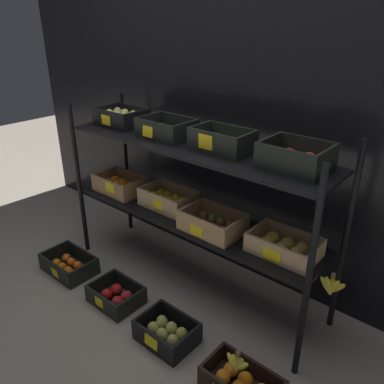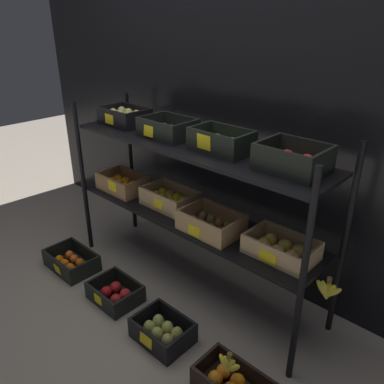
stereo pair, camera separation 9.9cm
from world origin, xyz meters
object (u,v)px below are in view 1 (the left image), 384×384
at_px(crate_ground_apple_red, 116,296).
at_px(crate_ground_orange, 242,384).
at_px(display_rack, 191,181).
at_px(banana_bunch_loose, 237,363).
at_px(crate_ground_pear, 167,333).
at_px(crate_ground_tangerine, 69,265).

height_order(crate_ground_apple_red, crate_ground_orange, crate_ground_apple_red).
height_order(display_rack, banana_bunch_loose, display_rack).
xyz_separation_m(crate_ground_apple_red, crate_ground_pear, (0.46, -0.02, 0.01)).
xyz_separation_m(crate_ground_pear, crate_ground_orange, (0.50, -0.00, -0.01)).
bearing_deg(display_rack, crate_ground_tangerine, -147.38).
height_order(crate_ground_apple_red, banana_bunch_loose, banana_bunch_loose).
xyz_separation_m(display_rack, crate_ground_orange, (0.74, -0.48, -0.69)).
bearing_deg(crate_ground_orange, banana_bunch_loose, -168.86).
xyz_separation_m(crate_ground_orange, banana_bunch_loose, (-0.03, -0.01, 0.12)).
bearing_deg(display_rack, crate_ground_pear, -63.67).
bearing_deg(crate_ground_tangerine, crate_ground_apple_red, 0.63).
xyz_separation_m(crate_ground_apple_red, crate_ground_orange, (0.96, -0.02, 0.00)).
height_order(crate_ground_tangerine, crate_ground_pear, crate_ground_pear).
height_order(crate_ground_pear, banana_bunch_loose, banana_bunch_loose).
bearing_deg(crate_ground_tangerine, crate_ground_pear, -1.03).
height_order(crate_ground_tangerine, banana_bunch_loose, banana_bunch_loose).
height_order(display_rack, crate_ground_orange, display_rack).
bearing_deg(display_rack, crate_ground_apple_red, -115.87).
distance_m(display_rack, crate_ground_orange, 1.12).
bearing_deg(banana_bunch_loose, display_rack, 145.20).
distance_m(crate_ground_tangerine, crate_ground_pear, 0.97).
bearing_deg(banana_bunch_loose, crate_ground_apple_red, 178.16).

